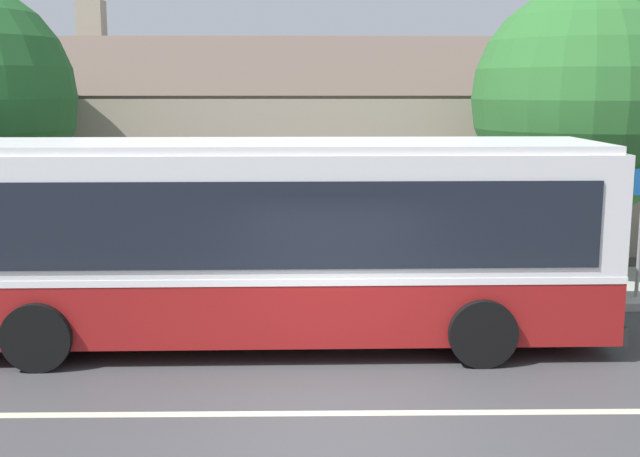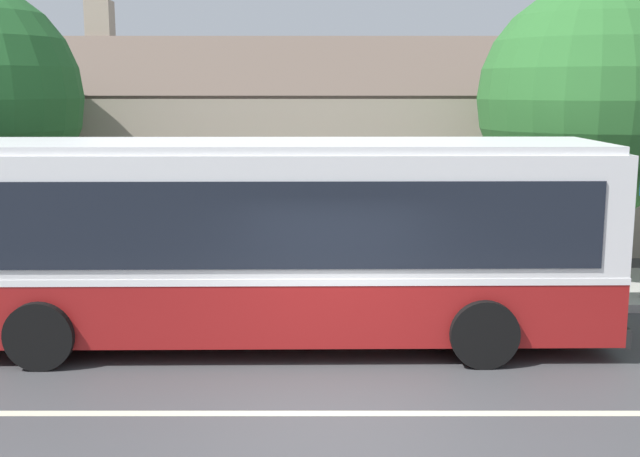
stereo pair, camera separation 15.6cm
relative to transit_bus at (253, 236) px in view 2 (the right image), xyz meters
The scene contains 7 objects.
ground_plane 3.58m from the transit_bus, 67.18° to the right, with size 300.00×300.00×0.00m, color #424244.
sidewalk_far 3.71m from the transit_bus, 68.48° to the left, with size 60.00×3.00×0.15m, color #ADAAA3.
lane_divider_stripe 3.58m from the transit_bus, 67.18° to the right, with size 60.00×0.16×0.01m, color beige.
community_building 10.51m from the transit_bus, 78.93° to the left, with size 27.02×8.12×6.42m.
transit_bus is the anchor object (origin of this frame).
bench_down_street 2.72m from the transit_bus, 107.53° to the left, with size 1.75×0.51×0.94m.
street_tree_primary 7.93m from the transit_bus, 32.01° to the left, with size 4.58×4.58×6.05m.
Camera 2 is at (-0.21, -9.38, 3.98)m, focal length 45.00 mm.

